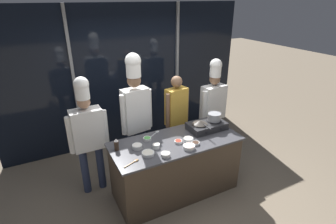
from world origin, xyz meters
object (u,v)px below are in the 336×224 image
prep_bowl_bean_sprouts (166,154)px  serving_spoon_solid (134,162)px  frying_pan (200,123)px  prep_bowl_onion (156,146)px  prep_bowl_chicken (188,139)px  prep_bowl_shrimp (189,147)px  squeeze_bottle_soy (116,145)px  prep_bowl_chili_flakes (178,141)px  portable_stove (207,126)px  chef_sous (136,107)px  serving_spoon_slotted (156,133)px  prep_bowl_scallions (147,139)px  person_guest (176,112)px  prep_bowl_garlic (148,153)px  prep_bowl_rice (137,146)px  chef_line (213,103)px  prep_bowl_soy_glaze (196,143)px  chef_head (88,130)px  stock_pot (214,117)px

prep_bowl_bean_sprouts → serving_spoon_solid: size_ratio=0.54×
frying_pan → prep_bowl_onion: size_ratio=4.00×
prep_bowl_chicken → prep_bowl_shrimp: bearing=-119.1°
prep_bowl_shrimp → squeeze_bottle_soy: bearing=154.7°
prep_bowl_chili_flakes → prep_bowl_bean_sprouts: bearing=-144.4°
portable_stove → chef_sous: chef_sous is taller
prep_bowl_chili_flakes → serving_spoon_slotted: (-0.16, 0.40, -0.01)m
prep_bowl_scallions → person_guest: 0.87m
chef_sous → serving_spoon_solid: bearing=59.2°
squeeze_bottle_soy → prep_bowl_chicken: size_ratio=1.23×
prep_bowl_garlic → prep_bowl_rice: bearing=107.2°
portable_stove → chef_line: size_ratio=0.32×
prep_bowl_chili_flakes → prep_bowl_onion: size_ratio=1.10×
prep_bowl_shrimp → prep_bowl_scallions: bearing=131.1°
prep_bowl_shrimp → prep_bowl_soy_glaze: size_ratio=1.46×
serving_spoon_slotted → prep_bowl_garlic: bearing=-125.0°
serving_spoon_solid → person_guest: person_guest is taller
prep_bowl_scallions → serving_spoon_solid: (-0.36, -0.43, -0.02)m
chef_line → chef_sous: bearing=-8.0°
frying_pan → squeeze_bottle_soy: frying_pan is taller
prep_bowl_onion → prep_bowl_chicken: bearing=-3.3°
prep_bowl_scallions → serving_spoon_slotted: size_ratio=0.55×
chef_head → prep_bowl_scallions: bearing=150.6°
prep_bowl_chili_flakes → person_guest: size_ratio=0.07×
portable_stove → chef_sous: bearing=150.2°
chef_head → person_guest: size_ratio=1.12×
serving_spoon_solid → chef_sous: (0.36, 0.86, 0.34)m
person_guest → chef_line: bearing=165.4°
prep_bowl_chicken → prep_bowl_scallions: bearing=151.7°
prep_bowl_chili_flakes → chef_head: (-1.10, 0.68, 0.13)m
portable_stove → squeeze_bottle_soy: squeeze_bottle_soy is taller
frying_pan → chef_line: chef_line is taller
prep_bowl_onion → portable_stove: bearing=8.6°
prep_bowl_chicken → portable_stove: bearing=21.4°
frying_pan → stock_pot: 0.27m
portable_stove → serving_spoon_solid: (-1.32, -0.32, -0.05)m
stock_pot → serving_spoon_solid: bearing=-167.7°
prep_bowl_scallions → chef_head: size_ratio=0.06×
prep_bowl_scallions → frying_pan: bearing=-7.9°
squeeze_bottle_soy → serving_spoon_slotted: bearing=15.5°
frying_pan → prep_bowl_soy_glaze: (-0.27, -0.31, -0.13)m
chef_sous → portable_stove: bearing=142.3°
squeeze_bottle_soy → prep_bowl_shrimp: squeeze_bottle_soy is taller
squeeze_bottle_soy → prep_bowl_rice: squeeze_bottle_soy is taller
stock_pot → frying_pan: bearing=-179.1°
serving_spoon_slotted → chef_line: bearing=12.7°
prep_bowl_garlic → chef_line: 1.78m
person_guest → chef_line: chef_line is taller
prep_bowl_chili_flakes → prep_bowl_chicken: prep_bowl_chicken is taller
portable_stove → prep_bowl_chili_flakes: portable_stove is taller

